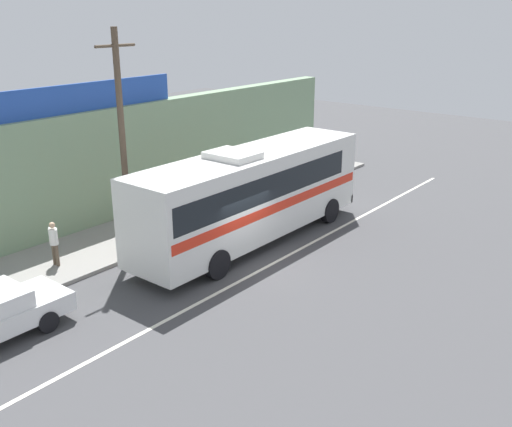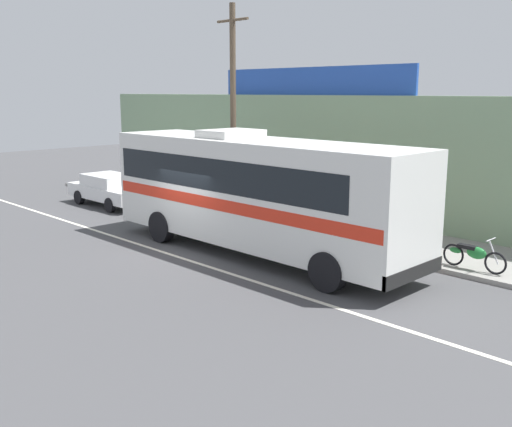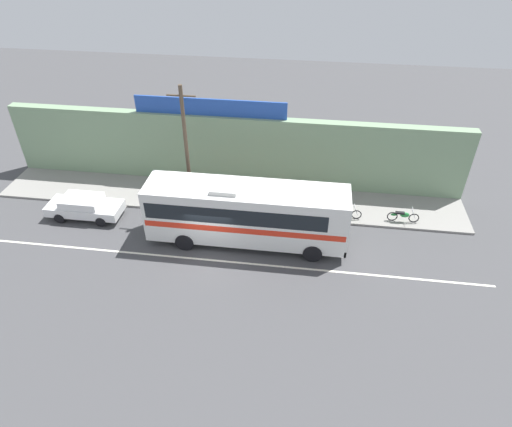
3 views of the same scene
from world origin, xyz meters
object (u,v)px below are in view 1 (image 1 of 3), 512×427
(motorcycle_orange, at_px, (317,169))
(pedestrian_far_right, at_px, (54,240))
(motorcycle_green, at_px, (281,183))
(intercity_bus, at_px, (251,191))
(utility_pole, at_px, (123,143))

(motorcycle_orange, xyz_separation_m, pedestrian_far_right, (-15.29, 0.82, 0.50))
(motorcycle_green, relative_size, pedestrian_far_right, 1.15)
(intercity_bus, xyz_separation_m, motorcycle_green, (5.74, 2.79, -1.50))
(intercity_bus, xyz_separation_m, pedestrian_far_right, (-6.19, 3.72, -1.00))
(intercity_bus, relative_size, utility_pole, 1.40)
(intercity_bus, bearing_deg, motorcycle_green, 25.98)
(utility_pole, height_order, motorcycle_green, utility_pole)
(utility_pole, height_order, motorcycle_orange, utility_pole)
(pedestrian_far_right, bearing_deg, intercity_bus, -31.01)
(intercity_bus, relative_size, motorcycle_orange, 5.88)
(intercity_bus, relative_size, motorcycle_green, 6.07)
(utility_pole, distance_m, pedestrian_far_right, 4.13)
(motorcycle_green, bearing_deg, motorcycle_orange, 1.76)
(intercity_bus, xyz_separation_m, utility_pole, (-3.80, 2.61, 2.17))
(utility_pole, bearing_deg, motorcycle_orange, 1.26)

